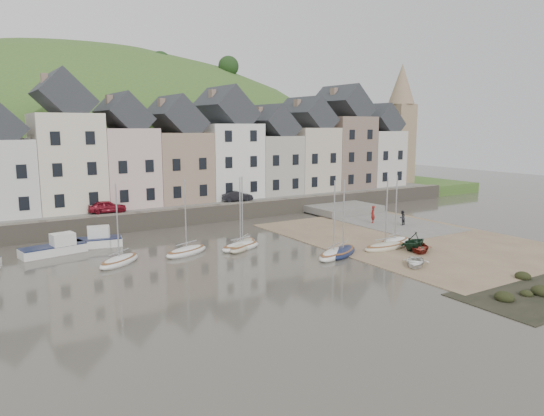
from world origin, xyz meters
TOP-DOWN VIEW (x-y plane):
  - ground at (0.00, 0.00)m, footprint 160.00×160.00m
  - quay_land at (0.00, 32.00)m, footprint 90.00×30.00m
  - quay_street at (0.00, 20.50)m, footprint 70.00×7.00m
  - seawall at (0.00, 17.00)m, footprint 70.00×1.20m
  - beach at (11.00, 0.00)m, footprint 18.00×26.00m
  - slipway at (15.00, 8.00)m, footprint 8.00×18.00m
  - hillside at (-5.00, 60.00)m, footprint 134.40×84.00m
  - townhouse_terrace at (1.76, 24.00)m, footprint 61.05×8.00m
  - church_spire at (34.55, 24.00)m, footprint 4.00×4.00m
  - sailboat_0 at (-13.87, 5.50)m, footprint 4.21×3.69m
  - sailboat_1 at (-8.44, 5.57)m, footprint 4.46×2.96m
  - sailboat_2 at (-3.57, 5.03)m, footprint 4.72×4.37m
  - sailboat_3 at (-3.95, 4.71)m, footprint 4.17×2.40m
  - sailboat_4 at (1.08, -1.44)m, footprint 4.55×3.33m
  - sailboat_5 at (2.16, -1.31)m, footprint 4.49×3.57m
  - sailboat_6 at (8.27, -1.02)m, footprint 4.22×2.34m
  - sailboat_7 at (6.30, -1.88)m, footprint 4.41×1.60m
  - motorboat_0 at (-17.41, 11.21)m, footprint 5.24×2.66m
  - motorboat_2 at (-14.31, 12.28)m, footprint 5.44×2.68m
  - rowboat_white at (4.46, -6.80)m, footprint 3.43×3.31m
  - rowboat_green at (8.00, -3.44)m, footprint 3.24×2.91m
  - rowboat_red at (8.06, -3.96)m, footprint 3.83×3.85m
  - person_red at (13.12, 6.90)m, footprint 0.79×0.79m
  - person_dark at (14.92, 4.46)m, footprint 0.85×0.73m
  - car_left at (-11.16, 19.50)m, footprint 3.88×1.95m
  - car_right at (3.65, 19.50)m, footprint 3.81×1.96m

SIDE VIEW (x-z plane):
  - hillside at x=-5.00m, z-range -59.99..24.01m
  - ground at x=0.00m, z-range 0.00..0.00m
  - beach at x=11.00m, z-range 0.00..0.06m
  - slipway at x=15.00m, z-range 0.00..0.12m
  - sailboat_2 at x=-3.57m, z-range -2.90..3.42m
  - sailboat_7 at x=6.30m, z-range -2.90..3.42m
  - sailboat_5 at x=2.16m, z-range -2.90..3.42m
  - sailboat_4 at x=1.08m, z-range -2.90..3.42m
  - sailboat_1 at x=-8.44m, z-range -2.90..3.42m
  - sailboat_0 at x=-13.87m, z-range -2.89..3.43m
  - sailboat_6 at x=8.27m, z-range -2.89..3.43m
  - sailboat_3 at x=-3.95m, z-range -2.89..3.43m
  - rowboat_white at x=4.46m, z-range 0.06..0.64m
  - rowboat_red at x=8.06m, z-range 0.06..0.72m
  - motorboat_0 at x=-17.41m, z-range -0.27..1.43m
  - motorboat_2 at x=-14.31m, z-range -0.27..1.43m
  - quay_land at x=0.00m, z-range 0.00..1.50m
  - rowboat_green at x=8.00m, z-range 0.06..1.59m
  - person_dark at x=14.92m, z-range 0.12..1.64m
  - seawall at x=0.00m, z-range 0.00..1.80m
  - person_red at x=13.12m, z-range 0.12..1.97m
  - quay_street at x=0.00m, z-range 1.50..1.60m
  - car_right at x=3.65m, z-range 1.60..2.79m
  - car_left at x=-11.16m, z-range 1.60..2.87m
  - townhouse_terrace at x=1.76m, z-range 0.36..14.29m
  - church_spire at x=34.55m, z-range 2.06..20.06m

